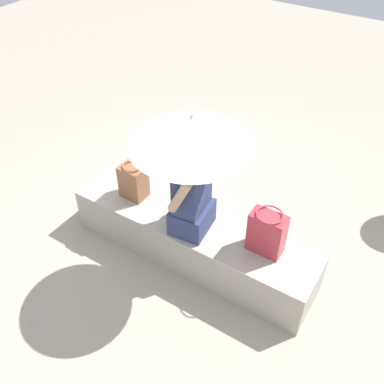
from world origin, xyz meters
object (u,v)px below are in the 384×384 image
at_px(parasol, 192,131).
at_px(handbag_black, 133,181).
at_px(person_seated, 192,190).
at_px(tote_bag_canvas, 267,233).

xyz_separation_m(parasol, handbag_black, (-0.68, 0.13, -0.82)).
height_order(person_seated, tote_bag_canvas, person_seated).
bearing_deg(parasol, person_seated, 121.55).
xyz_separation_m(person_seated, parasol, (0.04, -0.07, 0.59)).
xyz_separation_m(person_seated, handbag_black, (-0.64, 0.06, -0.23)).
relative_size(handbag_black, tote_bag_canvas, 0.88).
distance_m(person_seated, parasol, 0.59).
relative_size(person_seated, handbag_black, 2.74).
height_order(parasol, tote_bag_canvas, parasol).
bearing_deg(handbag_black, parasol, -10.96).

